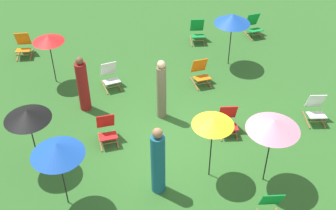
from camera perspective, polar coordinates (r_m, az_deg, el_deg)
ground_plane at (r=11.89m, az=0.89°, el=-5.44°), size 40.00×40.00×0.00m
deckchair_0 at (r=16.18m, az=-18.13°, el=7.29°), size 0.51×0.78×0.83m
deckchair_2 at (r=13.96m, az=-7.46°, el=3.72°), size 0.63×0.85×0.83m
deckchair_3 at (r=14.03m, az=4.21°, el=4.17°), size 0.58×0.82×0.83m
deckchair_4 at (r=10.27m, az=13.22°, el=-13.06°), size 0.55×0.80×0.83m
deckchair_5 at (r=16.92m, az=10.95°, el=9.97°), size 0.60×0.83×0.83m
deckchair_6 at (r=13.20m, az=18.46°, el=-0.49°), size 0.57×0.81×0.83m
deckchair_7 at (r=12.25m, az=7.75°, el=-2.00°), size 0.56×0.81×0.83m
deckchair_8 at (r=11.97m, az=-7.87°, el=-3.16°), size 0.55×0.81×0.83m
deckchair_9 at (r=16.28m, az=3.80°, el=9.41°), size 0.54×0.80×0.83m
umbrella_0 at (r=13.87m, az=-15.16°, el=8.24°), size 0.96×0.96×1.68m
umbrella_1 at (r=10.78m, az=-17.68°, el=-1.21°), size 1.11×1.11×1.81m
umbrella_2 at (r=10.13m, az=13.42°, el=-2.52°), size 1.23×1.23×1.91m
umbrella_3 at (r=14.40m, az=8.30°, el=10.92°), size 1.16×1.16×1.84m
umbrella_4 at (r=10.05m, az=5.83°, el=-2.13°), size 0.98×0.98×1.85m
umbrella_5 at (r=9.65m, az=-14.10°, el=-5.54°), size 1.16×1.16×1.88m
person_0 at (r=10.23m, az=-1.29°, el=-7.36°), size 0.47×0.47×1.92m
person_1 at (r=12.88m, az=-10.89°, el=2.51°), size 0.43×0.43×1.77m
person_2 at (r=12.30m, az=-0.84°, el=1.92°), size 0.34×0.34×1.89m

